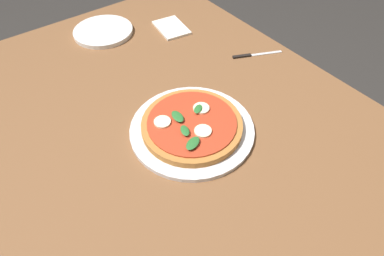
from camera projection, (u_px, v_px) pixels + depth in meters
dining_table at (191, 160)px, 0.89m from camera, size 1.42×0.94×0.78m
serving_tray at (192, 129)px, 0.82m from camera, size 0.31×0.31×0.01m
pizza at (192, 125)px, 0.80m from camera, size 0.25×0.25×0.03m
plate_white at (103, 31)px, 1.12m from camera, size 0.20×0.20×0.01m
napkin at (171, 28)px, 1.14m from camera, size 0.14×0.11×0.01m
knife at (251, 55)px, 1.03m from camera, size 0.08×0.15×0.01m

